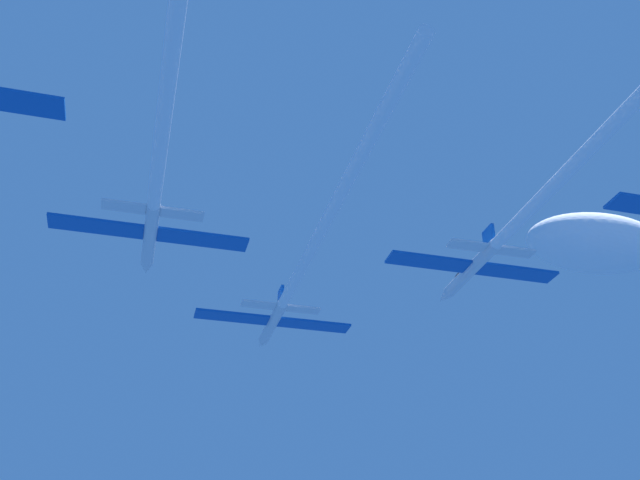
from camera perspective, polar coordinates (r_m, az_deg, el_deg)
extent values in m
cylinder|color=silver|center=(88.95, -3.75, -6.50)|extent=(1.28, 11.60, 1.28)
cone|color=silver|center=(95.41, -4.61, -8.09)|extent=(1.25, 2.55, 1.25)
ellipsoid|color=black|center=(91.48, -4.06, -6.79)|extent=(0.89, 2.32, 0.64)
cube|color=#0F51B2|center=(87.69, -6.92, -6.00)|extent=(8.82, 2.55, 0.28)
cube|color=#0F51B2|center=(89.44, -0.49, -6.70)|extent=(8.82, 2.55, 0.28)
cube|color=#0F51B2|center=(85.42, -3.10, -4.37)|extent=(0.33, 2.09, 1.86)
cube|color=silver|center=(84.13, -4.84, -5.07)|extent=(3.97, 1.53, 0.28)
cube|color=silver|center=(85.07, -1.36, -5.46)|extent=(3.97, 1.53, 0.28)
cylinder|color=white|center=(64.95, 1.13, 2.69)|extent=(1.15, 43.75, 1.15)
cylinder|color=silver|center=(72.44, -13.19, 0.32)|extent=(1.28, 11.60, 1.28)
cone|color=silver|center=(78.71, -13.47, -2.15)|extent=(1.25, 2.55, 1.25)
ellipsoid|color=black|center=(74.94, -13.25, -0.25)|extent=(0.89, 2.32, 0.64)
cube|color=#0F51B2|center=(72.13, -17.14, 1.04)|extent=(8.82, 2.55, 0.28)
cube|color=#0F51B2|center=(72.08, -9.18, 0.04)|extent=(8.82, 2.55, 0.28)
cube|color=#0F51B2|center=(69.22, -12.82, 3.29)|extent=(0.33, 2.09, 1.86)
cube|color=silver|center=(68.27, -15.14, 2.56)|extent=(3.97, 1.53, 0.28)
cube|color=silver|center=(68.25, -10.77, 2.01)|extent=(3.97, 1.53, 0.28)
cylinder|color=silver|center=(78.98, 11.74, -2.30)|extent=(1.28, 11.60, 1.28)
cone|color=silver|center=(84.69, 9.72, -4.42)|extent=(1.25, 2.55, 1.25)
ellipsoid|color=black|center=(81.25, 10.94, -2.76)|extent=(0.89, 2.32, 0.64)
cube|color=#0F51B2|center=(76.53, 8.51, -1.69)|extent=(8.82, 2.55, 0.28)
cube|color=#0F51B2|center=(80.78, 15.15, -2.50)|extent=(8.82, 2.55, 0.28)
cube|color=#0F51B2|center=(76.10, 13.09, 0.30)|extent=(0.33, 2.09, 1.86)
cube|color=silver|center=(74.07, 11.50, -0.41)|extent=(3.97, 1.53, 0.28)
cube|color=silver|center=(76.37, 15.06, -0.89)|extent=(3.97, 1.53, 0.28)
cube|color=#0F51B2|center=(59.73, -23.60, 10.06)|extent=(8.82, 2.55, 0.28)
ellipsoid|color=white|center=(131.09, 20.85, -0.30)|extent=(25.15, 13.83, 8.80)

